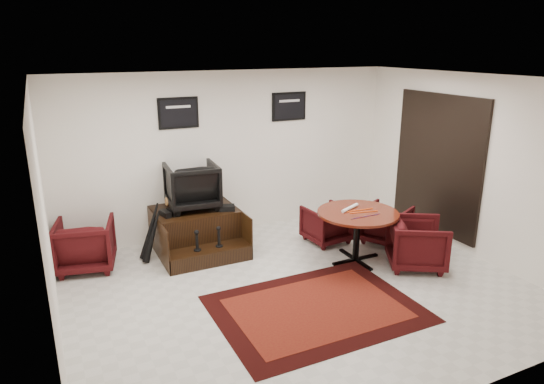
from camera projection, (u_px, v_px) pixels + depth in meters
The scene contains 16 objects.
ground at pixel (300, 289), 6.61m from camera, with size 6.00×6.00×0.00m, color beige.
room_shell at pixel (325, 157), 6.37m from camera, with size 6.02×5.02×2.81m.
area_rug at pixel (316, 309), 6.11m from camera, with size 2.52×1.89×0.01m.
shine_podium at pixel (197, 231), 7.82m from camera, with size 1.31×1.34×0.67m.
shine_chair at pixel (192, 184), 7.71m from camera, with size 0.79×0.74×0.81m, color black.
shoes_pair at pixel (169, 213), 7.45m from camera, with size 0.26×0.29×0.09m.
polish_kit at pixel (227, 208), 7.69m from camera, with size 0.24×0.17×0.08m, color black.
umbrella_black at pixel (152, 236), 7.34m from camera, with size 0.31×0.12×0.84m, color black, non-canonical shape.
umbrella_hooked at pixel (150, 230), 7.45m from camera, with size 0.34×0.13×0.92m, color black, non-canonical shape.
armchair_side at pixel (85, 242), 7.12m from camera, with size 0.80×0.75×0.82m, color black.
meeting_table at pixel (358, 218), 7.29m from camera, with size 1.22×1.22×0.80m.
table_chair_back at pixel (326, 222), 8.13m from camera, with size 0.67×0.63×0.69m, color black.
table_chair_window at pixel (387, 222), 8.09m from camera, with size 0.69×0.65×0.71m, color black.
table_chair_corner at pixel (417, 241), 7.18m from camera, with size 0.79×0.74×0.81m, color black.
paper_roll at pixel (350, 208), 7.36m from camera, with size 0.05×0.05×0.42m, color white.
table_clutter at pixel (363, 212), 7.22m from camera, with size 0.57×0.31×0.01m.
Camera 1 is at (-2.92, -5.19, 3.20)m, focal length 32.00 mm.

